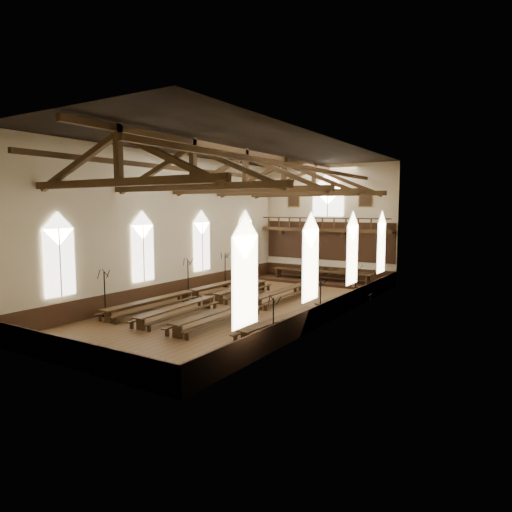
{
  "coord_description": "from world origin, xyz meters",
  "views": [
    {
      "loc": [
        15.69,
        -23.83,
        6.28
      ],
      "look_at": [
        -0.16,
        1.5,
        3.14
      ],
      "focal_mm": 32.0,
      "sensor_mm": 36.0,
      "label": 1
    }
  ],
  "objects": [
    {
      "name": "side_windows",
      "position": [
        -0.0,
        -0.0,
        3.74
      ],
      "size": [
        11.85,
        19.8,
        4.5
      ],
      "color": "white",
      "rests_on": "room_walls"
    },
    {
      "name": "dais",
      "position": [
        0.1,
        11.4,
        0.1
      ],
      "size": [
        11.4,
        3.13,
        0.21
      ],
      "primitive_type": "cube",
      "color": "#341D0F",
      "rests_on": "ground"
    },
    {
      "name": "candelabrum_right_near",
      "position": [
        5.55,
        -6.13,
        0.71
      ],
      "size": [
        0.67,
        0.71,
        2.34
      ],
      "color": "black",
      "rests_on": "ground"
    },
    {
      "name": "refectory_row_c",
      "position": [
        0.99,
        -0.69,
        0.55
      ],
      "size": [
        1.55,
        14.45,
        0.76
      ],
      "color": "#3D2A13",
      "rests_on": "ground"
    },
    {
      "name": "roof_trusses",
      "position": [
        0.0,
        -0.0,
        8.22
      ],
      "size": [
        11.7,
        25.7,
        2.8
      ],
      "color": "#3D2A13",
      "rests_on": "room_walls"
    },
    {
      "name": "ground",
      "position": [
        0.0,
        0.0,
        0.0
      ],
      "size": [
        26.0,
        26.0,
        0.0
      ],
      "primitive_type": "plane",
      "color": "brown",
      "rests_on": "ground"
    },
    {
      "name": "refectory_row_d",
      "position": [
        4.9,
        -0.08,
        0.51
      ],
      "size": [
        1.87,
        13.98,
        0.7
      ],
      "color": "#3D2A13",
      "rests_on": "ground"
    },
    {
      "name": "candelabrum_left_far",
      "position": [
        -5.55,
        5.46,
        0.85
      ],
      "size": [
        0.84,
        0.81,
        2.79
      ],
      "color": "black",
      "rests_on": "ground"
    },
    {
      "name": "room_walls",
      "position": [
        0.0,
        0.0,
        6.46
      ],
      "size": [
        26.0,
        26.0,
        26.0
      ],
      "color": "beige",
      "rests_on": "ground"
    },
    {
      "name": "portraits",
      "position": [
        0.0,
        12.9,
        7.1
      ],
      "size": [
        7.75,
        0.09,
        1.45
      ],
      "color": "brown",
      "rests_on": "room_walls"
    },
    {
      "name": "candelabrum_left_mid",
      "position": [
        -5.55,
        0.94,
        0.83
      ],
      "size": [
        0.73,
        0.84,
        2.74
      ],
      "color": "black",
      "rests_on": "ground"
    },
    {
      "name": "minstrels_gallery",
      "position": [
        0.0,
        12.66,
        3.91
      ],
      "size": [
        11.8,
        1.24,
        3.7
      ],
      "color": "#3D2A13",
      "rests_on": "room_walls"
    },
    {
      "name": "refectory_row_b",
      "position": [
        -2.02,
        -0.79,
        0.52
      ],
      "size": [
        1.86,
        14.11,
        0.71
      ],
      "color": "#3D2A13",
      "rests_on": "ground"
    },
    {
      "name": "wainscot_band",
      "position": [
        0.0,
        0.0,
        0.6
      ],
      "size": [
        12.0,
        26.0,
        1.2
      ],
      "color": "#341D0F",
      "rests_on": "ground"
    },
    {
      "name": "candelabrum_right_mid",
      "position": [
        5.55,
        -0.9,
        0.76
      ],
      "size": [
        0.67,
        0.77,
        2.49
      ],
      "color": "black",
      "rests_on": "ground"
    },
    {
      "name": "candelabrum_left_near",
      "position": [
        -5.55,
        -6.42,
        0.84
      ],
      "size": [
        0.78,
        0.85,
        2.77
      ],
      "color": "black",
      "rests_on": "ground"
    },
    {
      "name": "end_window",
      "position": [
        0.0,
        12.9,
        7.22
      ],
      "size": [
        2.8,
        0.12,
        3.8
      ],
      "color": "white",
      "rests_on": "room_walls"
    },
    {
      "name": "high_chairs",
      "position": [
        0.1,
        12.25,
        0.76
      ],
      "size": [
        4.99,
        0.49,
        1.0
      ],
      "color": "#3D2A13",
      "rests_on": "dais"
    },
    {
      "name": "refectory_row_a",
      "position": [
        -4.19,
        -0.43,
        0.55
      ],
      "size": [
        1.59,
        14.5,
        0.76
      ],
      "color": "#3D2A13",
      "rests_on": "ground"
    },
    {
      "name": "candelabrum_right_far",
      "position": [
        5.55,
        4.73,
        0.8
      ],
      "size": [
        0.75,
        0.8,
        2.63
      ],
      "color": "black",
      "rests_on": "ground"
    },
    {
      "name": "high_table",
      "position": [
        0.1,
        11.4,
        0.9
      ],
      "size": [
        8.77,
        1.11,
        0.82
      ],
      "color": "#3D2A13",
      "rests_on": "dais"
    }
  ]
}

